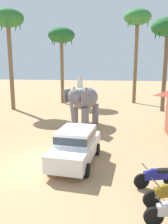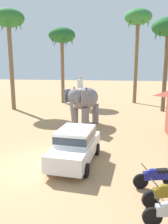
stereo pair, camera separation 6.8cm
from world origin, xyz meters
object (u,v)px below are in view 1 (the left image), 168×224
at_px(motorcycle_mid_row, 156,176).
at_px(palm_tree_far_back, 137,21).
at_px(motorcycle_second_in_row, 168,193).
at_px(palm_tree_near_hut, 8,22).
at_px(car_sedan_foreground, 76,144).
at_px(elephant_with_mahout, 84,101).
at_px(palm_tree_left_of_road, 61,38).
at_px(palm_tree_behind_elephant, 168,30).

xyz_separation_m(motorcycle_mid_row, palm_tree_far_back, (0.43, 20.45, 9.23)).
xyz_separation_m(motorcycle_second_in_row, palm_tree_near_hut, (-12.92, 15.46, 8.45)).
height_order(car_sedan_foreground, elephant_with_mahout, elephant_with_mahout).
xyz_separation_m(motorcycle_second_in_row, palm_tree_left_of_road, (-8.66, 20.38, 7.40)).
relative_size(elephant_with_mahout, motorcycle_second_in_row, 2.31).
height_order(palm_tree_behind_elephant, palm_tree_left_of_road, palm_tree_behind_elephant).
height_order(palm_tree_behind_elephant, palm_tree_far_back, palm_tree_far_back).
height_order(motorcycle_mid_row, palm_tree_behind_elephant, palm_tree_behind_elephant).
height_order(car_sedan_foreground, palm_tree_near_hut, palm_tree_near_hut).
bearing_deg(palm_tree_behind_elephant, palm_tree_far_back, 118.01).
height_order(motorcycle_second_in_row, palm_tree_behind_elephant, palm_tree_behind_elephant).
bearing_deg(car_sedan_foreground, palm_tree_far_back, 77.99).
height_order(elephant_with_mahout, palm_tree_near_hut, palm_tree_near_hut).
distance_m(palm_tree_near_hut, palm_tree_left_of_road, 6.59).
xyz_separation_m(motorcycle_mid_row, palm_tree_behind_elephant, (3.00, 15.62, 7.52)).
bearing_deg(elephant_with_mahout, motorcycle_second_in_row, -66.01).
xyz_separation_m(elephant_with_mahout, palm_tree_far_back, (4.58, 11.80, 7.71)).
distance_m(palm_tree_behind_elephant, palm_tree_far_back, 5.74).
distance_m(car_sedan_foreground, motorcycle_mid_row, 4.01).
bearing_deg(palm_tree_near_hut, palm_tree_far_back, 25.01).
bearing_deg(palm_tree_left_of_road, motorcycle_second_in_row, -66.97).
bearing_deg(motorcycle_mid_row, palm_tree_behind_elephant, 79.11).
bearing_deg(palm_tree_left_of_road, palm_tree_far_back, 7.81).
height_order(motorcycle_mid_row, palm_tree_far_back, palm_tree_far_back).
height_order(motorcycle_mid_row, palm_tree_near_hut, palm_tree_near_hut).
relative_size(car_sedan_foreground, palm_tree_left_of_road, 0.47).
distance_m(motorcycle_second_in_row, motorcycle_mid_row, 1.16).
bearing_deg(palm_tree_near_hut, motorcycle_mid_row, -48.39).
bearing_deg(car_sedan_foreground, palm_tree_behind_elephant, 64.63).
bearing_deg(palm_tree_near_hut, palm_tree_behind_elephant, 4.72).
distance_m(motorcycle_mid_row, palm_tree_near_hut, 20.93).
distance_m(motorcycle_second_in_row, palm_tree_near_hut, 21.85).
bearing_deg(motorcycle_second_in_row, palm_tree_far_back, 89.40).
relative_size(palm_tree_behind_elephant, palm_tree_far_back, 0.83).
bearing_deg(motorcycle_mid_row, motorcycle_second_in_row, -79.77).
bearing_deg(elephant_with_mahout, palm_tree_behind_elephant, 44.24).
xyz_separation_m(motorcycle_mid_row, palm_tree_left_of_road, (-8.46, 19.23, 7.40)).
height_order(elephant_with_mahout, palm_tree_behind_elephant, palm_tree_behind_elephant).
bearing_deg(palm_tree_far_back, elephant_with_mahout, -111.22).
height_order(motorcycle_second_in_row, motorcycle_mid_row, same).
bearing_deg(car_sedan_foreground, palm_tree_near_hut, 126.38).
bearing_deg(palm_tree_near_hut, palm_tree_left_of_road, 49.09).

